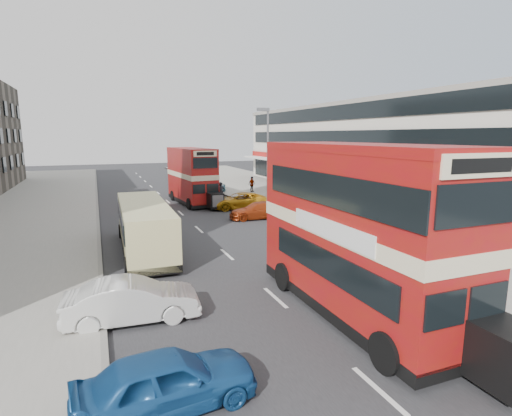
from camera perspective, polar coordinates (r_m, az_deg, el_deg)
name	(u,v)px	position (r m, az deg, el deg)	size (l,w,h in m)	color
ground	(300,320)	(13.90, 6.33, -15.59)	(160.00, 160.00, 0.00)	#28282B
road_surface	(181,213)	(32.14, -10.67, -0.72)	(12.00, 90.00, 0.01)	#28282B
pavement_right	(314,203)	(36.32, 8.22, 0.73)	(12.00, 90.00, 0.15)	gray
pavement_left	(5,225)	(32.13, -32.16, -2.02)	(12.00, 90.00, 0.15)	gray
kerb_left	(98,218)	(31.56, -21.60, -1.34)	(0.20, 90.00, 0.16)	gray
kerb_right	(253,207)	(33.79, -0.49, 0.12)	(0.20, 90.00, 0.16)	gray
commercial_row	(375,149)	(41.98, 16.53, 8.04)	(9.90, 46.20, 9.30)	beige
street_lamp	(267,152)	(31.59, 1.55, 8.01)	(1.00, 0.20, 8.12)	slate
bus_main	(359,230)	(13.74, 14.41, -3.10)	(2.81, 10.16, 5.60)	black
bus_second	(192,176)	(36.19, -9.12, 4.57)	(3.06, 8.74, 4.78)	black
coach	(145,225)	(21.73, -15.59, -2.39)	(2.55, 9.15, 2.41)	black
car_left_near	(167,381)	(9.88, -12.54, -22.87)	(1.63, 4.05, 1.38)	#194C8A
car_left_front	(132,301)	(14.07, -17.18, -12.50)	(1.51, 4.32, 1.42)	silver
car_right_a	(258,211)	(29.38, 0.28, -0.36)	(1.72, 4.24, 1.23)	#972F0F
car_right_b	(239,201)	(33.36, -2.39, 1.03)	(2.24, 4.86, 1.35)	orange
car_right_c	(207,188)	(42.29, -7.00, 2.91)	(1.55, 3.86, 1.32)	teal
pedestrian_near	(293,203)	(30.31, 5.30, 0.75)	(0.66, 0.45, 1.79)	gray
pedestrian_far	(252,184)	(42.40, -0.60, 3.41)	(0.95, 0.39, 1.62)	gray
cyclist	(221,199)	(33.91, -4.98, 1.25)	(0.77, 1.90, 2.19)	gray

